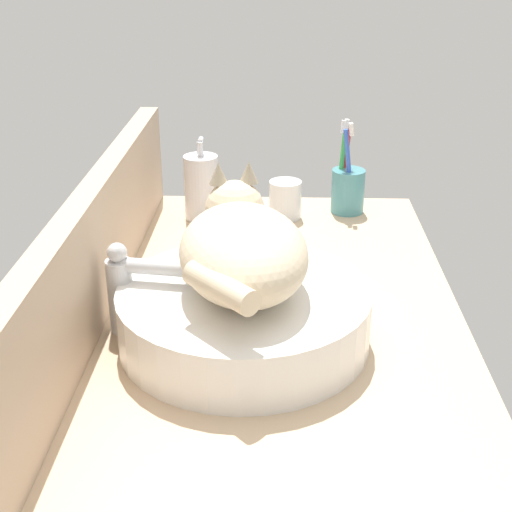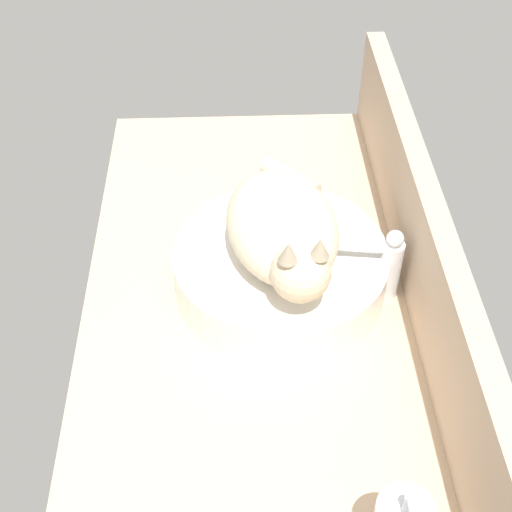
{
  "view_description": "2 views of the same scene",
  "coord_description": "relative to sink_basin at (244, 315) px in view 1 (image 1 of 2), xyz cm",
  "views": [
    {
      "loc": [
        -89.06,
        -0.53,
        52.49
      ],
      "look_at": [
        7.73,
        2.85,
        7.88
      ],
      "focal_mm": 50.0,
      "sensor_mm": 36.0,
      "label": 1
    },
    {
      "loc": [
        78.69,
        -3.09,
        86.54
      ],
      "look_at": [
        -1.28,
        0.07,
        9.25
      ],
      "focal_mm": 50.0,
      "sensor_mm": 36.0,
      "label": 2
    }
  ],
  "objects": [
    {
      "name": "backsplash_panel",
      "position": [
        3.42,
        22.23,
        5.62
      ],
      "size": [
        110.44,
        3.6,
        19.24
      ],
      "primitive_type": "cube",
      "color": "tan",
      "rests_on": "ground_plane"
    },
    {
      "name": "toothbrush_cup",
      "position": [
        50.7,
        -18.34,
        1.04
      ],
      "size": [
        6.66,
        6.66,
        18.7
      ],
      "color": "teal",
      "rests_on": "ground_plane"
    },
    {
      "name": "faucet",
      "position": [
        2.06,
        16.31,
        3.31
      ],
      "size": [
        4.14,
        11.86,
        13.6
      ],
      "color": "silver",
      "rests_on": "ground_plane"
    },
    {
      "name": "water_glass",
      "position": [
        47.01,
        -5.82,
        -0.76
      ],
      "size": [
        6.42,
        6.42,
        7.51
      ],
      "color": "white",
      "rests_on": "ground_plane"
    },
    {
      "name": "cat",
      "position": [
        1.34,
        0.29,
        9.76
      ],
      "size": [
        32.32,
        20.7,
        14.0
      ],
      "color": "beige",
      "rests_on": "sink_basin"
    },
    {
      "name": "sink_basin",
      "position": [
        0.0,
        0.0,
        0.0
      ],
      "size": [
        34.73,
        34.73,
        8.0
      ],
      "primitive_type": "cylinder",
      "color": "white",
      "rests_on": "ground_plane"
    },
    {
      "name": "soap_dispenser",
      "position": [
        46.22,
        10.65,
        2.44
      ],
      "size": [
        6.73,
        6.73,
        16.01
      ],
      "color": "silver",
      "rests_on": "ground_plane"
    },
    {
      "name": "ground_plane",
      "position": [
        3.42,
        -4.14,
        -6.0
      ],
      "size": [
        110.44,
        56.35,
        4.0
      ],
      "primitive_type": "cube",
      "color": "#D1B28E"
    }
  ]
}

